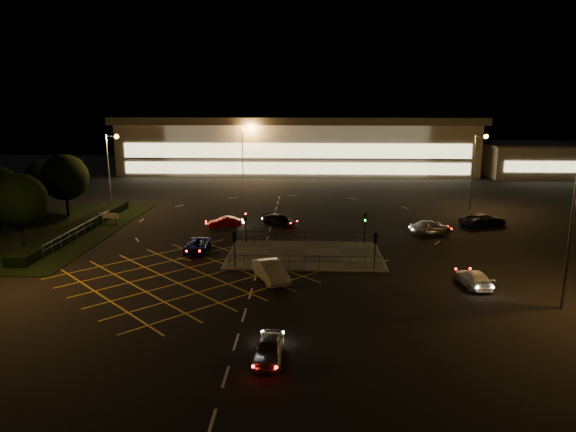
{
  "coord_description": "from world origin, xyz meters",
  "views": [
    {
      "loc": [
        2.19,
        -48.25,
        14.01
      ],
      "look_at": [
        0.13,
        6.09,
        2.0
      ],
      "focal_mm": 32.0,
      "sensor_mm": 36.0,
      "label": 1
    }
  ],
  "objects_px": {
    "car_east_grey": "(483,220)",
    "signal_sw": "(235,242)",
    "car_circ_red": "(225,222)",
    "car_far_dkgrey": "(280,220)",
    "signal_se": "(375,243)",
    "signal_nw": "(246,221)",
    "car_queue_white": "(271,271)",
    "signal_ne": "(365,222)",
    "car_near_silver": "(269,349)",
    "car_left_blue": "(197,245)",
    "car_approach_white": "(474,278)",
    "car_right_silver": "(430,227)"
  },
  "relations": [
    {
      "from": "car_queue_white",
      "to": "car_far_dkgrey",
      "type": "height_order",
      "value": "car_queue_white"
    },
    {
      "from": "signal_nw",
      "to": "car_right_silver",
      "type": "xyz_separation_m",
      "value": [
        19.69,
        4.71,
        -1.61
      ]
    },
    {
      "from": "car_near_silver",
      "to": "car_right_silver",
      "type": "height_order",
      "value": "car_right_silver"
    },
    {
      "from": "car_east_grey",
      "to": "car_near_silver",
      "type": "bearing_deg",
      "value": 123.02
    },
    {
      "from": "car_near_silver",
      "to": "car_queue_white",
      "type": "distance_m",
      "value": 13.11
    },
    {
      "from": "signal_sw",
      "to": "car_approach_white",
      "type": "distance_m",
      "value": 19.68
    },
    {
      "from": "car_east_grey",
      "to": "signal_sw",
      "type": "bearing_deg",
      "value": 99.36
    },
    {
      "from": "car_east_grey",
      "to": "car_queue_white",
      "type": "bearing_deg",
      "value": 107.48
    },
    {
      "from": "signal_se",
      "to": "car_approach_white",
      "type": "distance_m",
      "value": 8.31
    },
    {
      "from": "signal_ne",
      "to": "car_far_dkgrey",
      "type": "relative_size",
      "value": 0.73
    },
    {
      "from": "signal_se",
      "to": "signal_nw",
      "type": "distance_m",
      "value": 14.41
    },
    {
      "from": "car_circ_red",
      "to": "car_east_grey",
      "type": "bearing_deg",
      "value": 80.5
    },
    {
      "from": "car_east_grey",
      "to": "car_left_blue",
      "type": "bearing_deg",
      "value": 88.21
    },
    {
      "from": "signal_se",
      "to": "car_far_dkgrey",
      "type": "bearing_deg",
      "value": -60.62
    },
    {
      "from": "signal_se",
      "to": "car_approach_white",
      "type": "bearing_deg",
      "value": 153.13
    },
    {
      "from": "car_near_silver",
      "to": "car_right_silver",
      "type": "relative_size",
      "value": 0.87
    },
    {
      "from": "car_far_dkgrey",
      "to": "signal_ne",
      "type": "bearing_deg",
      "value": -96.88
    },
    {
      "from": "car_queue_white",
      "to": "car_right_silver",
      "type": "xyz_separation_m",
      "value": [
        16.39,
        15.7,
        -0.03
      ]
    },
    {
      "from": "car_circ_red",
      "to": "signal_nw",
      "type": "bearing_deg",
      "value": 13.06
    },
    {
      "from": "car_far_dkgrey",
      "to": "signal_sw",
      "type": "bearing_deg",
      "value": -155.8
    },
    {
      "from": "car_near_silver",
      "to": "car_far_dkgrey",
      "type": "xyz_separation_m",
      "value": [
        -1.15,
        32.09,
        -0.04
      ]
    },
    {
      "from": "signal_nw",
      "to": "car_near_silver",
      "type": "xyz_separation_m",
      "value": [
        4.14,
        -24.07,
        -1.7
      ]
    },
    {
      "from": "car_circ_red",
      "to": "car_east_grey",
      "type": "xyz_separation_m",
      "value": [
        29.89,
        1.64,
        0.14
      ]
    },
    {
      "from": "signal_ne",
      "to": "car_left_blue",
      "type": "height_order",
      "value": "signal_ne"
    },
    {
      "from": "signal_ne",
      "to": "car_near_silver",
      "type": "bearing_deg",
      "value": -108.09
    },
    {
      "from": "car_left_blue",
      "to": "car_far_dkgrey",
      "type": "distance_m",
      "value": 13.37
    },
    {
      "from": "car_queue_white",
      "to": "car_far_dkgrey",
      "type": "xyz_separation_m",
      "value": [
        -0.31,
        19.01,
        -0.16
      ]
    },
    {
      "from": "car_left_blue",
      "to": "car_far_dkgrey",
      "type": "relative_size",
      "value": 1.05
    },
    {
      "from": "signal_se",
      "to": "car_circ_red",
      "type": "bearing_deg",
      "value": -44.06
    },
    {
      "from": "signal_sw",
      "to": "signal_nw",
      "type": "bearing_deg",
      "value": -90.0
    },
    {
      "from": "car_left_blue",
      "to": "car_right_silver",
      "type": "xyz_separation_m",
      "value": [
        24.04,
        7.87,
        0.13
      ]
    },
    {
      "from": "car_right_silver",
      "to": "car_east_grey",
      "type": "distance_m",
      "value": 7.87
    },
    {
      "from": "car_far_dkgrey",
      "to": "car_approach_white",
      "type": "xyz_separation_m",
      "value": [
        16.26,
        -19.68,
        -0.01
      ]
    },
    {
      "from": "signal_ne",
      "to": "car_approach_white",
      "type": "bearing_deg",
      "value": -58.12
    },
    {
      "from": "signal_sw",
      "to": "car_circ_red",
      "type": "xyz_separation_m",
      "value": [
        -3.27,
        14.78,
        -1.75
      ]
    },
    {
      "from": "car_right_silver",
      "to": "car_circ_red",
      "type": "xyz_separation_m",
      "value": [
        -22.96,
        2.08,
        -0.14
      ]
    },
    {
      "from": "car_near_silver",
      "to": "car_far_dkgrey",
      "type": "height_order",
      "value": "car_near_silver"
    },
    {
      "from": "signal_ne",
      "to": "car_queue_white",
      "type": "xyz_separation_m",
      "value": [
        -8.7,
        -10.99,
        -1.58
      ]
    },
    {
      "from": "signal_sw",
      "to": "car_right_silver",
      "type": "bearing_deg",
      "value": -147.2
    },
    {
      "from": "car_right_silver",
      "to": "signal_se",
      "type": "bearing_deg",
      "value": 145.99
    },
    {
      "from": "car_far_dkgrey",
      "to": "car_circ_red",
      "type": "bearing_deg",
      "value": 135.87
    },
    {
      "from": "car_near_silver",
      "to": "car_far_dkgrey",
      "type": "bearing_deg",
      "value": 93.94
    },
    {
      "from": "car_queue_white",
      "to": "car_right_silver",
      "type": "relative_size",
      "value": 1.08
    },
    {
      "from": "signal_se",
      "to": "signal_nw",
      "type": "height_order",
      "value": "same"
    },
    {
      "from": "car_queue_white",
      "to": "car_right_silver",
      "type": "bearing_deg",
      "value": 20.09
    },
    {
      "from": "car_queue_white",
      "to": "car_approach_white",
      "type": "xyz_separation_m",
      "value": [
        15.95,
        -0.67,
        -0.17
      ]
    },
    {
      "from": "car_right_silver",
      "to": "car_approach_white",
      "type": "xyz_separation_m",
      "value": [
        -0.44,
        -16.37,
        -0.14
      ]
    },
    {
      "from": "signal_ne",
      "to": "car_right_silver",
      "type": "height_order",
      "value": "signal_ne"
    },
    {
      "from": "signal_sw",
      "to": "car_queue_white",
      "type": "height_order",
      "value": "signal_sw"
    },
    {
      "from": "signal_sw",
      "to": "car_near_silver",
      "type": "relative_size",
      "value": 0.81
    }
  ]
}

